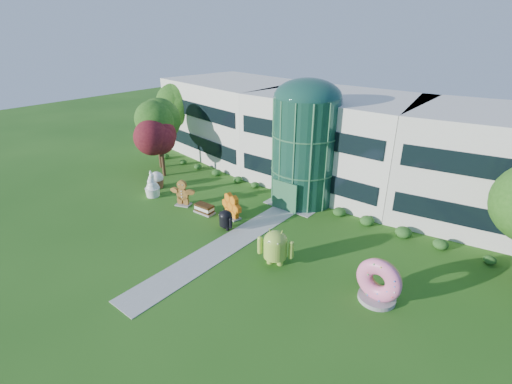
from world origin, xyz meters
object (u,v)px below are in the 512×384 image
Objects in this scene: android_black at (226,218)px; gingerbread at (182,193)px; donut at (380,280)px; android_green at (275,245)px.

android_black is 0.73× the size of gingerbread.
donut is 19.53m from gingerbread.
android_green reaches higher than android_black.
gingerbread is at bearing 146.89° from android_green.
android_green is 7.20m from donut.
android_black is (-6.09, 1.39, -0.53)m from android_green.
android_green is at bearing 1.12° from android_black.
android_green reaches higher than donut.
donut is at bearing -23.99° from gingerbread.
gingerbread is at bearing -173.09° from android_black.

